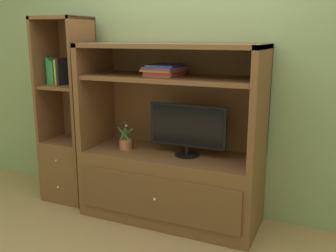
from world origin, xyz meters
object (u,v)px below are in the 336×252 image
tv_monitor (187,128)px  bookshelf_tall (70,141)px  magazine_stack (165,70)px  upright_book_row (58,72)px  media_console (171,165)px  potted_plant (126,144)px

tv_monitor → bookshelf_tall: (-1.23, 0.02, -0.26)m
magazine_stack → upright_book_row: size_ratio=1.37×
media_console → upright_book_row: bearing=-179.6°
tv_monitor → upright_book_row: bearing=179.7°
potted_plant → upright_book_row: 0.96m
media_console → potted_plant: size_ratio=6.03×
media_console → magazine_stack: size_ratio=4.43×
media_console → magazine_stack: (-0.06, -0.00, 0.82)m
magazine_stack → media_console: bearing=0.3°
tv_monitor → upright_book_row: 1.37m
tv_monitor → potted_plant: tv_monitor is taller
tv_monitor → upright_book_row: (-1.31, 0.01, 0.41)m
tv_monitor → potted_plant: size_ratio=2.61×
bookshelf_tall → media_console: bearing=-0.2°
tv_monitor → upright_book_row: upright_book_row is taller
tv_monitor → magazine_stack: bearing=176.1°
media_console → tv_monitor: media_console is taller
magazine_stack → upright_book_row: bearing=-179.6°
tv_monitor → potted_plant: 0.60m
media_console → bookshelf_tall: bookshelf_tall is taller
upright_book_row → magazine_stack: bearing=0.4°
media_console → upright_book_row: 1.38m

